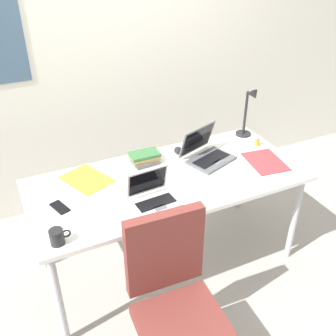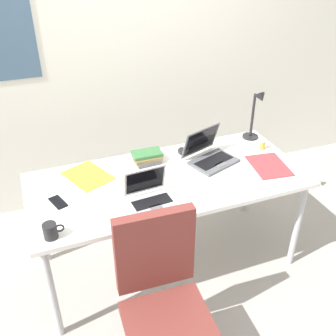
{
  "view_description": "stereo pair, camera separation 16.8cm",
  "coord_description": "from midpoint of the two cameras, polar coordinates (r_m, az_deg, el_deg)",
  "views": [
    {
      "loc": [
        -0.93,
        -1.96,
        2.18
      ],
      "look_at": [
        0.0,
        0.0,
        0.82
      ],
      "focal_mm": 42.59,
      "sensor_mm": 36.0,
      "label": 1
    },
    {
      "loc": [
        -0.77,
        -2.02,
        2.18
      ],
      "look_at": [
        0.0,
        0.0,
        0.82
      ],
      "focal_mm": 42.59,
      "sensor_mm": 36.0,
      "label": 2
    }
  ],
  "objects": [
    {
      "name": "ground_plane",
      "position": [
        3.07,
        -1.6,
        -13.11
      ],
      "size": [
        12.0,
        12.0,
        0.0
      ],
      "primitive_type": "plane",
      "color": "gray"
    },
    {
      "name": "book_stack",
      "position": [
        2.76,
        -5.11,
        1.4
      ],
      "size": [
        0.21,
        0.15,
        0.07
      ],
      "color": "#4C4C51",
      "rests_on": "desk"
    },
    {
      "name": "laptop_back_left",
      "position": [
        2.79,
        3.87,
        2.04
      ],
      "size": [
        0.39,
        0.37,
        0.23
      ],
      "color": "#515459",
      "rests_on": "desk"
    },
    {
      "name": "pill_bottle",
      "position": [
        3.01,
        11.06,
        3.81
      ],
      "size": [
        0.04,
        0.04,
        0.08
      ],
      "color": "gold",
      "rests_on": "desk"
    },
    {
      "name": "computer_mouse",
      "position": [
        2.88,
        -0.25,
        2.55
      ],
      "size": [
        0.09,
        0.11,
        0.03
      ],
      "primitive_type": "ellipsoid",
      "rotation": [
        0.0,
        0.0,
        -0.5
      ],
      "color": "black",
      "rests_on": "desk"
    },
    {
      "name": "laptop_center",
      "position": [
        2.37,
        -4.17,
        -4.18
      ],
      "size": [
        0.28,
        0.24,
        0.2
      ],
      "color": "#B7BABC",
      "rests_on": "desk"
    },
    {
      "name": "desk",
      "position": [
        2.63,
        -1.82,
        -2.56
      ],
      "size": [
        1.8,
        0.8,
        0.74
      ],
      "color": "white",
      "rests_on": "ground_plane"
    },
    {
      "name": "office_chair",
      "position": [
        2.23,
        -0.98,
        -20.75
      ],
      "size": [
        0.52,
        0.55,
        0.97
      ],
      "color": "black",
      "rests_on": "ground_plane"
    },
    {
      "name": "desk_lamp",
      "position": [
        3.07,
        9.87,
        7.72
      ],
      "size": [
        0.12,
        0.18,
        0.4
      ],
      "color": "black",
      "rests_on": "desk"
    },
    {
      "name": "coffee_mug",
      "position": [
        2.19,
        -17.73,
        -9.41
      ],
      "size": [
        0.11,
        0.08,
        0.09
      ],
      "color": "black",
      "rests_on": "desk"
    },
    {
      "name": "cell_phone",
      "position": [
        2.45,
        -17.15,
        -5.45
      ],
      "size": [
        0.1,
        0.15,
        0.01
      ],
      "primitive_type": "cube",
      "rotation": [
        0.0,
        0.0,
        0.33
      ],
      "color": "black",
      "rests_on": "desk"
    },
    {
      "name": "wall_back",
      "position": [
        3.32,
        -10.03,
        16.3
      ],
      "size": [
        6.0,
        0.13,
        2.6
      ],
      "color": "silver",
      "rests_on": "ground_plane"
    },
    {
      "name": "paper_folder_by_keyboard",
      "position": [
        2.66,
        -13.34,
        -1.61
      ],
      "size": [
        0.33,
        0.37,
        0.01
      ],
      "primitive_type": "cube",
      "rotation": [
        0.0,
        0.0,
        0.4
      ],
      "color": "gold",
      "rests_on": "desk"
    },
    {
      "name": "paper_folder_back_right",
      "position": [
        2.83,
        12.12,
        0.86
      ],
      "size": [
        0.27,
        0.34,
        0.01
      ],
      "primitive_type": "cube",
      "rotation": [
        0.0,
        0.0,
        -0.14
      ],
      "color": "red",
      "rests_on": "desk"
    }
  ]
}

